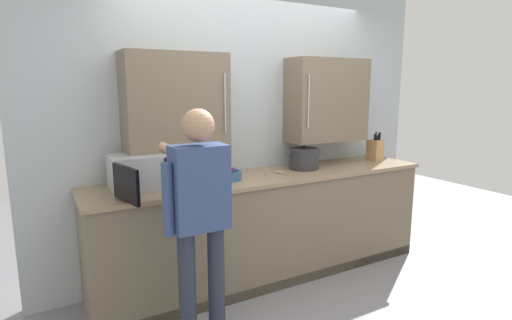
% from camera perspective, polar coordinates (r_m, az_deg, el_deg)
% --- Properties ---
extents(ground_plane, '(9.57, 9.57, 0.00)m').
position_cam_1_polar(ground_plane, '(3.31, 9.40, -21.11)').
color(ground_plane, gray).
extents(back_wall_tiled, '(3.96, 0.44, 2.68)m').
position_cam_1_polar(back_wall_tiled, '(3.77, -0.69, 5.63)').
color(back_wall_tiled, '#B2BCC1').
rests_on(back_wall_tiled, ground_plane).
extents(counter_unit, '(3.15, 0.66, 0.95)m').
position_cam_1_polar(counter_unit, '(3.71, 1.67, -9.27)').
color(counter_unit, '#756651').
rests_on(counter_unit, ground_plane).
extents(microwave_oven, '(0.51, 0.70, 0.26)m').
position_cam_1_polar(microwave_oven, '(3.17, -15.91, -1.63)').
color(microwave_oven, '#B7BABF').
rests_on(microwave_oven, counter_unit).
extents(stock_pot, '(0.38, 0.29, 0.22)m').
position_cam_1_polar(stock_pot, '(3.82, 6.77, 0.19)').
color(stock_pot, '#2D2D33').
rests_on(stock_pot, counter_unit).
extents(knife_block, '(0.11, 0.15, 0.30)m').
position_cam_1_polar(knife_block, '(4.41, 16.47, 1.39)').
color(knife_block, tan).
rests_on(knife_block, counter_unit).
extents(wooden_spoon, '(0.19, 0.17, 0.02)m').
position_cam_1_polar(wooden_spoon, '(3.62, 2.44, -1.73)').
color(wooden_spoon, tan).
rests_on(wooden_spoon, counter_unit).
extents(thermos_flask, '(0.09, 0.09, 0.29)m').
position_cam_1_polar(thermos_flask, '(3.25, -8.61, -0.77)').
color(thermos_flask, '#B7BABF').
rests_on(thermos_flask, counter_unit).
extents(fruit_bowl, '(0.26, 0.26, 0.10)m').
position_cam_1_polar(fruit_bowl, '(3.38, -4.20, -2.07)').
color(fruit_bowl, '#335684').
rests_on(fruit_bowl, counter_unit).
extents(person_figure, '(0.44, 0.57, 1.60)m').
position_cam_1_polar(person_figure, '(2.55, -8.06, -7.26)').
color(person_figure, '#282D3D').
rests_on(person_figure, ground_plane).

